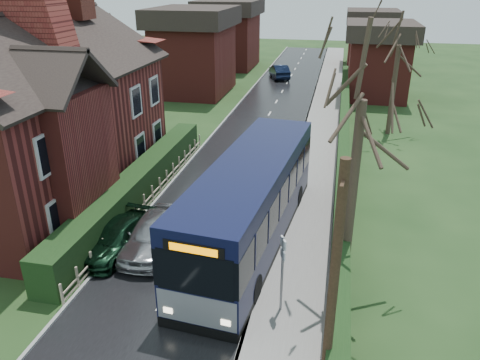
% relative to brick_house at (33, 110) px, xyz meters
% --- Properties ---
extents(ground, '(140.00, 140.00, 0.00)m').
position_rel_brick_house_xyz_m(ground, '(8.73, -4.78, -4.38)').
color(ground, '#2D4B20').
rests_on(ground, ground).
extents(road, '(6.00, 100.00, 0.02)m').
position_rel_brick_house_xyz_m(road, '(8.73, 5.22, -4.37)').
color(road, black).
rests_on(road, ground).
extents(pavement, '(2.50, 100.00, 0.14)m').
position_rel_brick_house_xyz_m(pavement, '(12.98, 5.22, -4.31)').
color(pavement, slate).
rests_on(pavement, ground).
extents(kerb_right, '(0.12, 100.00, 0.14)m').
position_rel_brick_house_xyz_m(kerb_right, '(11.78, 5.22, -4.31)').
color(kerb_right, gray).
rests_on(kerb_right, ground).
extents(kerb_left, '(0.12, 100.00, 0.10)m').
position_rel_brick_house_xyz_m(kerb_left, '(5.68, 5.22, -4.33)').
color(kerb_left, gray).
rests_on(kerb_left, ground).
extents(front_hedge, '(1.20, 16.00, 1.60)m').
position_rel_brick_house_xyz_m(front_hedge, '(4.83, 0.22, -3.58)').
color(front_hedge, black).
rests_on(front_hedge, ground).
extents(picket_fence, '(0.10, 16.00, 0.90)m').
position_rel_brick_house_xyz_m(picket_fence, '(5.58, 0.22, -3.93)').
color(picket_fence, tan).
rests_on(picket_fence, ground).
extents(right_wall_hedge, '(0.60, 50.00, 1.80)m').
position_rel_brick_house_xyz_m(right_wall_hedge, '(14.53, 5.22, -3.36)').
color(right_wall_hedge, maroon).
rests_on(right_wall_hedge, ground).
extents(brick_house, '(9.30, 14.60, 10.30)m').
position_rel_brick_house_xyz_m(brick_house, '(0.00, 0.00, 0.00)').
color(brick_house, maroon).
rests_on(brick_house, ground).
extents(bus, '(3.81, 12.03, 3.59)m').
position_rel_brick_house_xyz_m(bus, '(10.93, -2.35, -2.59)').
color(bus, black).
rests_on(bus, ground).
extents(car_silver, '(1.81, 4.32, 1.46)m').
position_rel_brick_house_xyz_m(car_silver, '(7.23, -3.78, -3.64)').
color(car_silver, '#A2A2A7').
rests_on(car_silver, ground).
extents(car_green, '(2.12, 4.21, 1.17)m').
position_rel_brick_house_xyz_m(car_green, '(5.83, -4.18, -3.79)').
color(car_green, black).
rests_on(car_green, ground).
extents(car_distant, '(2.89, 4.66, 1.45)m').
position_rel_brick_house_xyz_m(car_distant, '(7.60, 31.47, -3.65)').
color(car_distant, black).
rests_on(car_distant, ground).
extents(bus_stop_sign, '(0.23, 0.41, 2.84)m').
position_rel_brick_house_xyz_m(bus_stop_sign, '(12.73, -6.54, -2.50)').
color(bus_stop_sign, slate).
rests_on(bus_stop_sign, ground).
extents(telegraph_pole, '(0.23, 0.87, 6.77)m').
position_rel_brick_house_xyz_m(telegraph_pole, '(14.27, -9.78, -0.95)').
color(telegraph_pole, '#2F2015').
rests_on(telegraph_pole, ground).
extents(tree_right_near, '(4.44, 4.44, 9.59)m').
position_rel_brick_house_xyz_m(tree_right_near, '(14.73, -4.45, 2.79)').
color(tree_right_near, '#372B20').
rests_on(tree_right_near, ground).
extents(tree_right_far, '(4.46, 4.46, 8.61)m').
position_rel_brick_house_xyz_m(tree_right_far, '(17.61, 13.90, 2.06)').
color(tree_right_far, '#372A20').
rests_on(tree_right_far, ground).
extents(tree_house_side, '(4.70, 4.70, 10.69)m').
position_rel_brick_house_xyz_m(tree_house_side, '(-1.82, 9.20, 3.61)').
color(tree_house_side, '#3B2E23').
rests_on(tree_house_side, ground).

